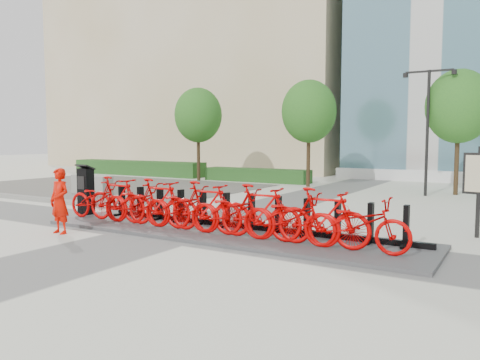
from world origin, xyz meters
The scene contains 26 objects.
ground centered at (0.00, 0.00, 0.00)m, with size 120.00×120.00×0.00m, color beige.
gravel_patch centered at (-10.00, 7.00, 0.01)m, with size 14.00×14.00×0.00m, color #45433D.
curb centered at (-10.00, 1.90, 0.07)m, with size 14.00×0.25×0.15m, color gray.
hedge_a centered at (-14.00, 13.50, 0.45)m, with size 10.00×1.40×0.90m, color #203E15.
hedge_b centered at (-5.00, 13.20, 0.35)m, with size 6.00×1.20×0.70m, color #203E15.
tree_0 centered at (-8.00, 12.00, 3.59)m, with size 2.60×2.60×5.10m.
tree_1 centered at (-1.50, 12.00, 3.59)m, with size 2.60×2.60×5.10m.
tree_2 centered at (5.00, 12.00, 3.59)m, with size 2.60×2.60×5.10m.
streetlamp centered at (4.00, 11.00, 3.13)m, with size 2.00×0.20×5.00m.
dock_pad centered at (1.30, 0.30, 0.04)m, with size 9.60×2.40×0.08m, color #48484A.
dock_rail_posts centered at (1.36, 0.77, 0.51)m, with size 8.02×0.50×0.85m, color black, non-canonical shape.
bike_0 centered at (-2.60, -0.05, 0.62)m, with size 0.72×2.05×1.08m, color #C10000.
bike_1 centered at (-1.88, -0.05, 0.68)m, with size 0.56×1.99×1.20m, color #C10000.
bike_2 centered at (-1.16, -0.05, 0.62)m, with size 0.72×2.05×1.08m, color #C10000.
bike_3 centered at (-0.44, -0.05, 0.68)m, with size 0.56×1.99×1.20m, color #C10000.
bike_4 centered at (0.28, -0.05, 0.62)m, with size 0.72×2.05×1.08m, color #C10000.
bike_5 centered at (1.00, -0.05, 0.68)m, with size 0.56×1.99×1.20m, color #C10000.
bike_6 centered at (1.72, -0.05, 0.62)m, with size 0.72×2.05×1.08m, color #C10000.
bike_7 centered at (2.44, -0.05, 0.68)m, with size 0.56×1.99×1.20m, color #C10000.
bike_8 centered at (3.16, -0.05, 0.62)m, with size 0.72×2.05×1.08m, color #C10000.
bike_9 centered at (3.88, -0.05, 0.68)m, with size 0.56×1.99×1.20m, color #C10000.
bike_10 centered at (4.60, -0.05, 0.62)m, with size 0.72×2.05×1.08m, color #C10000.
kiosk centered at (-3.57, 0.38, 0.78)m, with size 0.48×0.41×1.46m.
worker_red centered at (-2.16, -1.62, 0.79)m, with size 0.57×0.38×1.57m, color red.
jersey_barrier centered at (-7.99, 4.48, 0.39)m, with size 2.02×0.55×0.78m, color gray.
map_sign centered at (6.46, 3.00, 1.39)m, with size 0.69×0.21×2.09m.
Camera 1 is at (7.26, -8.88, 2.23)m, focal length 35.00 mm.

